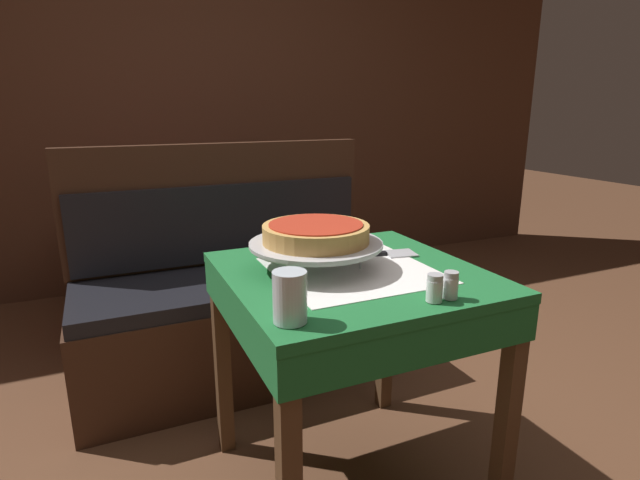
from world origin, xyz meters
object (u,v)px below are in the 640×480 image
(dining_table_front, at_px, (352,300))
(salt_shaker, at_px, (435,288))
(napkin_holder, at_px, (315,230))
(pepper_shaker, at_px, (451,285))
(deep_dish_pizza, at_px, (316,233))
(booth_bench, at_px, (236,311))
(pizza_server, at_px, (381,254))
(dining_table_rear, at_px, (165,212))
(condiment_caddy, at_px, (182,181))
(water_glass_near, at_px, (290,297))
(pizza_pan_stand, at_px, (316,245))

(dining_table_front, relative_size, salt_shaker, 10.56)
(napkin_holder, bearing_deg, pepper_shaker, -80.80)
(deep_dish_pizza, bearing_deg, booth_bench, 94.72)
(deep_dish_pizza, height_order, pizza_server, deep_dish_pizza)
(deep_dish_pizza, height_order, pepper_shaker, deep_dish_pizza)
(dining_table_front, bearing_deg, salt_shaker, -76.52)
(booth_bench, xyz_separation_m, salt_shaker, (0.22, -1.13, 0.46))
(dining_table_rear, height_order, condiment_caddy, condiment_caddy)
(booth_bench, distance_m, napkin_holder, 0.72)
(dining_table_front, distance_m, condiment_caddy, 1.72)
(water_glass_near, bearing_deg, dining_table_front, 41.94)
(salt_shaker, height_order, condiment_caddy, condiment_caddy)
(dining_table_rear, xyz_separation_m, booth_bench, (0.18, -0.85, -0.31))
(condiment_caddy, bearing_deg, salt_shaker, -81.63)
(deep_dish_pizza, distance_m, water_glass_near, 0.39)
(salt_shaker, relative_size, pepper_shaker, 1.00)
(dining_table_front, bearing_deg, pizza_pan_stand, 144.40)
(pizza_pan_stand, relative_size, deep_dish_pizza, 1.26)
(pizza_pan_stand, height_order, water_glass_near, water_glass_near)
(pizza_pan_stand, xyz_separation_m, salt_shaker, (0.16, -0.36, -0.04))
(pepper_shaker, distance_m, napkin_holder, 0.63)
(dining_table_front, height_order, pepper_shaker, pepper_shaker)
(dining_table_front, distance_m, water_glass_near, 0.43)
(booth_bench, bearing_deg, condiment_caddy, 94.55)
(dining_table_rear, bearing_deg, deep_dish_pizza, -81.48)
(pizza_pan_stand, height_order, deep_dish_pizza, deep_dish_pizza)
(pizza_pan_stand, xyz_separation_m, pepper_shaker, (0.21, -0.36, -0.04))
(dining_table_rear, distance_m, pepper_shaker, 2.04)
(pizza_server, relative_size, condiment_caddy, 1.40)
(pizza_server, bearing_deg, water_glass_near, -141.43)
(deep_dish_pizza, bearing_deg, salt_shaker, -66.06)
(water_glass_near, height_order, salt_shaker, water_glass_near)
(dining_table_rear, bearing_deg, pepper_shaker, -77.12)
(dining_table_rear, bearing_deg, pizza_server, -72.96)
(dining_table_front, relative_size, booth_bench, 0.54)
(dining_table_rear, bearing_deg, napkin_holder, -75.47)
(dining_table_front, height_order, booth_bench, booth_bench)
(condiment_caddy, bearing_deg, booth_bench, -85.45)
(pepper_shaker, bearing_deg, salt_shaker, 180.00)
(booth_bench, height_order, salt_shaker, booth_bench)
(salt_shaker, distance_m, pepper_shaker, 0.05)
(pizza_server, height_order, salt_shaker, salt_shaker)
(booth_bench, height_order, pepper_shaker, booth_bench)
(pizza_server, xyz_separation_m, pepper_shaker, (-0.03, -0.39, 0.03))
(dining_table_rear, xyz_separation_m, pizza_pan_stand, (0.24, -1.62, 0.19))
(deep_dish_pizza, bearing_deg, dining_table_rear, 98.52)
(deep_dish_pizza, bearing_deg, pizza_server, 6.78)
(pepper_shaker, relative_size, napkin_holder, 0.70)
(napkin_holder, bearing_deg, salt_shaker, -85.27)
(napkin_holder, bearing_deg, dining_table_front, -93.64)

